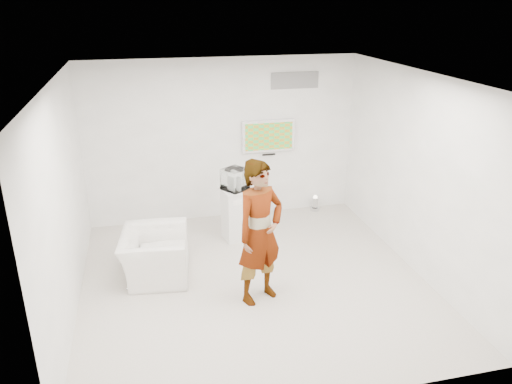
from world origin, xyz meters
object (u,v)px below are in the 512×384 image
tv (268,136)px  floor_uplight (315,203)px  pedestal (236,214)px  armchair (155,255)px  person (260,232)px

tv → floor_uplight: 1.69m
pedestal → floor_uplight: 1.99m
armchair → floor_uplight: bearing=-53.4°
person → pedestal: 1.99m
tv → armchair: size_ratio=0.91×
tv → pedestal: size_ratio=1.09×
tv → floor_uplight: (0.94, -0.12, -1.40)m
person → armchair: size_ratio=1.84×
tv → pedestal: 1.68m
armchair → pedestal: bearing=-48.9°
person → armchair: (-1.39, 0.94, -0.66)m
armchair → pedestal: 1.73m
armchair → pedestal: pedestal is taller
person → armchair: 1.80m
armchair → floor_uplight: armchair is taller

